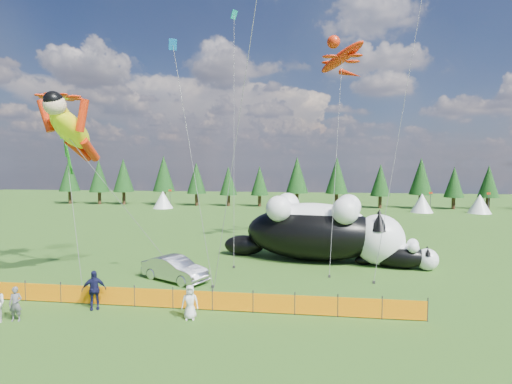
% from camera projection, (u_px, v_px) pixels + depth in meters
% --- Properties ---
extents(ground, '(160.00, 160.00, 0.00)m').
position_uv_depth(ground, '(208.00, 290.00, 22.56)').
color(ground, '#163B0A').
rests_on(ground, ground).
extents(safety_fence, '(22.06, 0.06, 1.10)m').
position_uv_depth(safety_fence, '(193.00, 300.00, 19.56)').
color(safety_fence, '#262626').
rests_on(safety_fence, ground).
extents(tree_line, '(90.00, 4.00, 8.00)m').
position_uv_depth(tree_line, '(277.00, 183.00, 66.75)').
color(tree_line, black).
rests_on(tree_line, ground).
extents(festival_tents, '(50.00, 3.20, 2.80)m').
position_uv_depth(festival_tents, '(346.00, 202.00, 60.48)').
color(festival_tents, white).
rests_on(festival_tents, ground).
extents(cat_large, '(13.44, 6.26, 4.87)m').
position_uv_depth(cat_large, '(321.00, 230.00, 29.46)').
color(cat_large, black).
rests_on(cat_large, ground).
extents(cat_small, '(5.45, 2.76, 1.99)m').
position_uv_depth(cat_small, '(401.00, 254.00, 27.40)').
color(cat_small, black).
rests_on(cat_small, ground).
extents(car, '(4.69, 3.38, 1.47)m').
position_uv_depth(car, '(175.00, 269.00, 24.42)').
color(car, silver).
rests_on(car, ground).
extents(spectator_a, '(0.65, 0.50, 1.57)m').
position_uv_depth(spectator_a, '(16.00, 304.00, 18.13)').
color(spectator_a, '#5C5C61').
rests_on(spectator_a, ground).
extents(spectator_c, '(1.28, 1.03, 1.94)m').
position_uv_depth(spectator_c, '(94.00, 290.00, 19.59)').
color(spectator_c, '#141539').
rests_on(spectator_c, ground).
extents(spectator_e, '(0.85, 0.63, 1.59)m').
position_uv_depth(spectator_e, '(190.00, 302.00, 18.33)').
color(spectator_e, silver).
rests_on(spectator_e, ground).
extents(superhero_kite, '(7.55, 5.51, 12.05)m').
position_uv_depth(superhero_kite, '(71.00, 129.00, 22.68)').
color(superhero_kite, '#FFFC0D').
rests_on(superhero_kite, ground).
extents(gecko_kite, '(6.91, 11.96, 17.98)m').
position_uv_depth(gecko_kite, '(342.00, 58.00, 32.21)').
color(gecko_kite, red).
rests_on(gecko_kite, ground).
extents(flower_kite, '(4.79, 4.85, 12.01)m').
position_uv_depth(flower_kite, '(60.00, 100.00, 24.94)').
color(flower_kite, red).
rests_on(flower_kite, ground).
extents(diamond_kite_a, '(4.25, 4.57, 16.19)m').
position_uv_depth(diamond_kite_a, '(175.00, 56.00, 26.43)').
color(diamond_kite_a, blue).
rests_on(diamond_kite_a, ground).
extents(diamond_kite_d, '(1.52, 6.70, 20.30)m').
position_uv_depth(diamond_kite_d, '(234.00, 30.00, 32.00)').
color(diamond_kite_d, '#0D9D8A').
rests_on(diamond_kite_d, ground).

